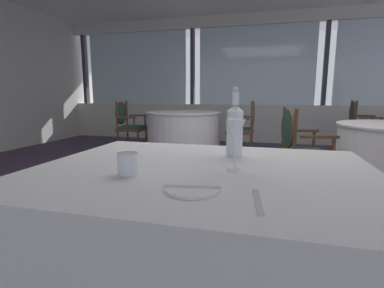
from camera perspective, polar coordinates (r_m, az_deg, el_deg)
ground_plane at (r=3.09m, az=8.18°, el=-10.55°), size 13.05×13.05×0.00m
window_wall_far at (r=6.66m, az=12.27°, el=9.95°), size 9.16×0.14×2.79m
foreground_table at (r=1.36m, az=1.99°, el=-20.43°), size 1.41×1.10×0.76m
side_plate at (r=0.94m, az=0.06°, el=-8.83°), size 0.18×0.18×0.01m
butter_knife at (r=0.93m, az=0.06°, el=-8.52°), size 0.18×0.04×0.00m
dinner_fork at (r=0.86m, az=12.90°, el=-10.92°), size 0.04×0.20×0.00m
water_bottle at (r=1.44m, az=8.44°, el=3.00°), size 0.08×0.08×0.34m
wine_glass at (r=1.16m, az=8.58°, el=1.98°), size 0.08×0.08×0.21m
water_tumbler at (r=1.13m, az=-12.57°, el=-3.82°), size 0.08×0.08×0.09m
dining_chair_0_0 at (r=3.25m, az=20.44°, el=-0.20°), size 0.55×0.60×0.93m
background_table_1 at (r=5.27m, az=-1.66°, el=2.25°), size 1.36×1.36×0.76m
dining_chair_1_0 at (r=5.64m, az=-12.63°, el=4.22°), size 0.48×0.54×0.95m
dining_chair_1_1 at (r=5.07m, az=10.52°, el=3.82°), size 0.48×0.54×0.96m
dining_chair_2_0 at (r=5.80m, az=30.27°, el=3.49°), size 0.49×0.56×0.97m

